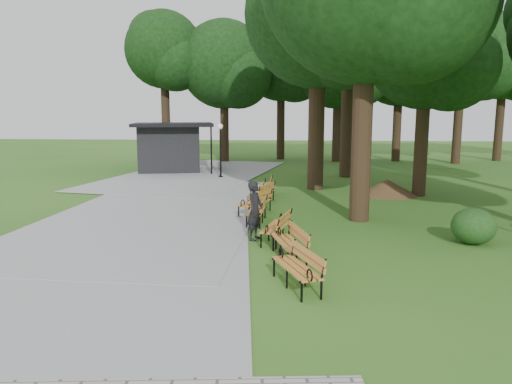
# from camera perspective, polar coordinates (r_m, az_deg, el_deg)

# --- Properties ---
(ground) EXTENTS (100.00, 100.00, 0.00)m
(ground) POSITION_cam_1_polar(r_m,az_deg,el_deg) (15.74, -0.39, -4.70)
(ground) COLOR #2C5C1A
(ground) RESTS_ON ground
(path) EXTENTS (12.00, 38.00, 0.06)m
(path) POSITION_cam_1_polar(r_m,az_deg,el_deg) (19.34, -11.51, -2.12)
(path) COLOR #97979A
(path) RESTS_ON ground
(person) EXTENTS (0.62, 0.76, 1.79)m
(person) POSITION_cam_1_polar(r_m,az_deg,el_deg) (14.60, -0.12, -2.21)
(person) COLOR black
(person) RESTS_ON ground
(kiosk) EXTENTS (5.77, 5.27, 3.11)m
(kiosk) POSITION_cam_1_polar(r_m,az_deg,el_deg) (31.88, -10.12, 5.20)
(kiosk) COLOR black
(kiosk) RESTS_ON ground
(lamp_post) EXTENTS (0.32, 0.32, 3.15)m
(lamp_post) POSITION_cam_1_polar(r_m,az_deg,el_deg) (28.25, -4.21, 6.23)
(lamp_post) COLOR black
(lamp_post) RESTS_ON ground
(dirt_mound) EXTENTS (2.33, 2.33, 0.76)m
(dirt_mound) POSITION_cam_1_polar(r_m,az_deg,el_deg) (23.17, 15.14, 0.53)
(dirt_mound) COLOR #47301C
(dirt_mound) RESTS_ON ground
(bench_0) EXTENTS (1.32, 2.00, 0.88)m
(bench_0) POSITION_cam_1_polar(r_m,az_deg,el_deg) (10.85, 4.76, -8.91)
(bench_0) COLOR #BC732B
(bench_0) RESTS_ON ground
(bench_1) EXTENTS (1.15, 2.00, 0.88)m
(bench_1) POSITION_cam_1_polar(r_m,az_deg,el_deg) (12.79, 3.90, -6.02)
(bench_1) COLOR #BC732B
(bench_1) RESTS_ON ground
(bench_2) EXTENTS (1.03, 1.99, 0.88)m
(bench_2) POSITION_cam_1_polar(r_m,az_deg,el_deg) (14.53, 2.34, -4.12)
(bench_2) COLOR #BC732B
(bench_2) RESTS_ON ground
(bench_3) EXTENTS (0.73, 1.93, 0.88)m
(bench_3) POSITION_cam_1_polar(r_m,az_deg,el_deg) (16.84, 0.03, -2.22)
(bench_3) COLOR #BC732B
(bench_3) RESTS_ON ground
(bench_4) EXTENTS (1.38, 1.99, 0.88)m
(bench_4) POSITION_cam_1_polar(r_m,az_deg,el_deg) (18.32, -0.13, -1.26)
(bench_4) COLOR #BC732B
(bench_4) RESTS_ON ground
(bench_5) EXTENTS (1.24, 2.00, 0.88)m
(bench_5) POSITION_cam_1_polar(r_m,az_deg,el_deg) (20.41, 0.60, -0.15)
(bench_5) COLOR #BC732B
(bench_5) RESTS_ON ground
(bench_6) EXTENTS (0.65, 1.90, 0.88)m
(bench_6) POSITION_cam_1_polar(r_m,az_deg,el_deg) (22.42, 1.12, 0.72)
(bench_6) COLOR #BC732B
(bench_6) RESTS_ON ground
(lawn_tree_1) EXTENTS (5.35, 5.35, 9.27)m
(lawn_tree_1) POSITION_cam_1_polar(r_m,az_deg,el_deg) (23.46, 19.40, 15.53)
(lawn_tree_1) COLOR black
(lawn_tree_1) RESTS_ON ground
(lawn_tree_2) EXTENTS (7.06, 7.06, 11.97)m
(lawn_tree_2) POSITION_cam_1_polar(r_m,az_deg,el_deg) (24.60, 7.35, 20.01)
(lawn_tree_2) COLOR black
(lawn_tree_2) RESTS_ON ground
(lawn_tree_4) EXTENTS (7.35, 7.35, 13.31)m
(lawn_tree_4) POSITION_cam_1_polar(r_m,az_deg,el_deg) (29.61, 11.05, 20.44)
(lawn_tree_4) COLOR black
(lawn_tree_4) RESTS_ON ground
(tree_backdrop) EXTENTS (37.82, 9.80, 16.25)m
(tree_backdrop) POSITION_cam_1_polar(r_m,az_deg,el_deg) (38.76, 13.11, 15.57)
(tree_backdrop) COLOR black
(tree_backdrop) RESTS_ON ground
(shrub_0) EXTENTS (1.26, 1.26, 1.07)m
(shrub_0) POSITION_cam_1_polar(r_m,az_deg,el_deg) (15.69, 24.06, -5.59)
(shrub_0) COLOR #193D14
(shrub_0) RESTS_ON ground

